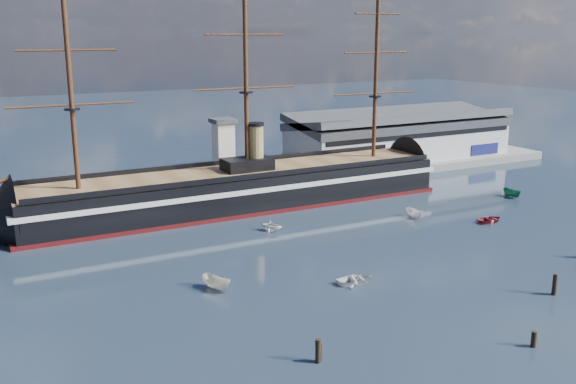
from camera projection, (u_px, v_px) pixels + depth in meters
name	position (u px, v px, depth m)	size (l,w,h in m)	color
ground	(281.00, 233.00, 116.43)	(600.00, 600.00, 0.00)	#1F3041
quay	(247.00, 187.00, 151.76)	(180.00, 18.00, 2.00)	slate
warehouse	(399.00, 136.00, 175.49)	(63.00, 21.00, 11.60)	#B7BABC
quay_tower	(224.00, 151.00, 143.60)	(5.00, 5.00, 15.00)	silver
warship	(231.00, 190.00, 132.05)	(112.93, 16.79, 53.94)	black
motorboat_a	(217.00, 290.00, 90.85)	(6.34, 2.32, 2.54)	silver
motorboat_b	(356.00, 283.00, 93.35)	(3.46, 1.39, 1.62)	silver
motorboat_c	(414.00, 218.00, 126.43)	(5.57, 2.04, 2.23)	silver
motorboat_d	(271.00, 231.00, 117.88)	(6.60, 2.86, 2.42)	white
motorboat_e	(490.00, 222.00, 123.39)	(3.42, 1.37, 1.60)	maroon
motorboat_f	(512.00, 197.00, 142.16)	(5.79, 2.12, 2.31)	#1A6344
piling_near_left	(318.00, 362.00, 70.85)	(0.64, 0.64, 3.49)	black
piling_near_mid	(533.00, 347.00, 74.33)	(0.64, 0.64, 2.66)	black
piling_near_right	(554.00, 295.00, 89.13)	(0.64, 0.64, 3.78)	black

